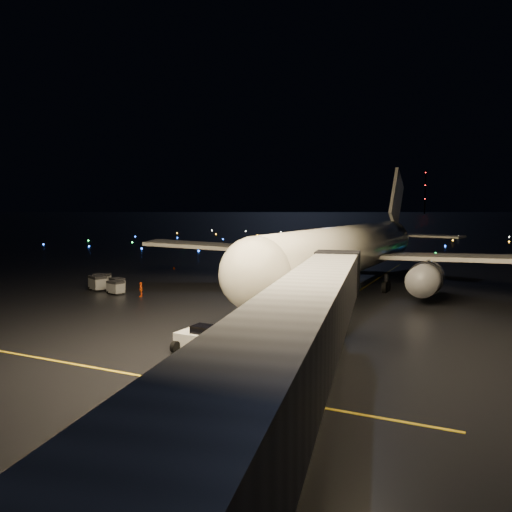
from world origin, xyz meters
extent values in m
plane|color=black|center=(0.00, 300.00, 0.00)|extent=(2000.00, 2000.00, 0.00)
cube|color=yellow|center=(12.00, 15.00, 0.01)|extent=(0.25, 80.00, 0.02)
cube|color=silver|center=(8.03, -3.93, 0.88)|extent=(3.81, 2.15, 1.77)
imported|color=#FE540E|center=(-8.93, 11.05, 0.82)|extent=(0.80, 1.04, 1.65)
cone|color=#E43706|center=(3.13, 15.20, 0.25)|extent=(0.54, 0.54, 0.50)
cone|color=#E43706|center=(1.37, 22.17, 0.26)|extent=(0.51, 0.51, 0.51)
cone|color=#E43706|center=(-1.37, 18.20, 0.22)|extent=(0.47, 0.47, 0.44)
cone|color=#E43706|center=(-19.64, 33.14, 0.24)|extent=(0.52, 0.52, 0.47)
cylinder|color=black|center=(-60.00, 740.00, 32.00)|extent=(1.80, 1.80, 64.00)
cube|color=gray|center=(-12.57, 11.15, 0.76)|extent=(2.04, 1.65, 1.52)
cube|color=gray|center=(-17.94, 14.89, 0.80)|extent=(2.12, 1.69, 1.60)
cube|color=gray|center=(-14.01, 13.09, 0.76)|extent=(2.15, 1.87, 1.52)
cube|color=gray|center=(-16.24, 12.25, 0.88)|extent=(2.46, 2.13, 1.76)
camera|label=1|loc=(25.51, -32.87, 9.86)|focal=35.00mm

